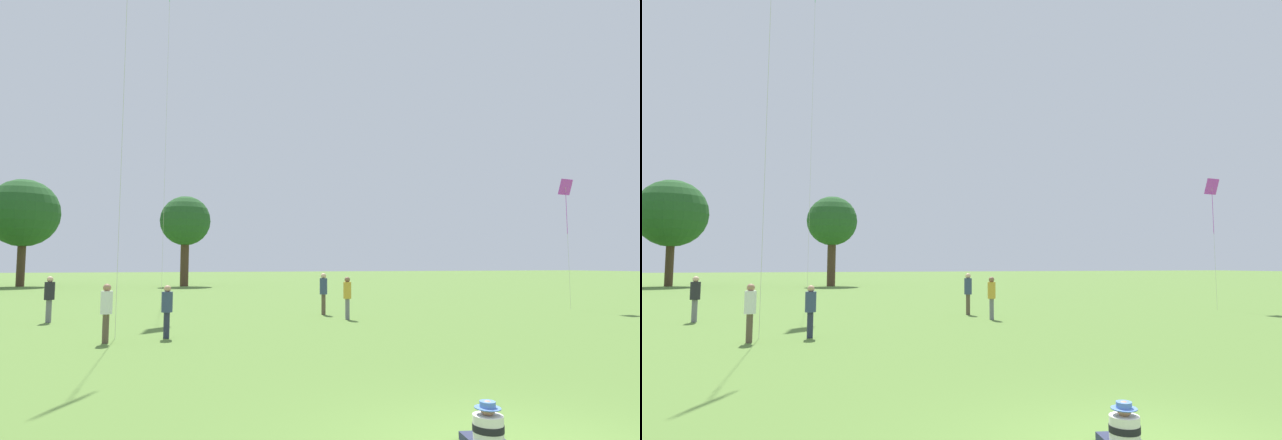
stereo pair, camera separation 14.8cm
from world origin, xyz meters
The scene contains 9 objects.
seated_toddler centered at (-0.17, 0.35, 0.22)m, with size 0.56×0.64×0.57m.
person_standing_2 centered at (-7.77, 16.64, 1.05)m, with size 0.40×0.40×1.75m.
person_standing_3 centered at (-3.60, 10.96, 0.94)m, with size 0.44×0.44×1.58m.
person_standing_4 centered at (-5.26, 10.51, 1.00)m, with size 0.42×0.42×1.66m.
person_standing_6 centered at (3.42, 13.96, 1.03)m, with size 0.43×0.43×1.71m.
person_standing_7 centered at (3.14, 16.11, 1.10)m, with size 0.45×0.45×1.82m.
kite_2 centered at (15.62, 14.80, 5.86)m, with size 0.82×0.36×6.49m.
distant_tree_0 centered at (-16.72, 52.70, 7.42)m, with size 6.91×6.91×10.93m.
distant_tree_1 centered at (-0.96, 48.38, 6.63)m, with size 5.11×5.11×9.29m.
Camera 1 is at (-4.04, -4.89, 2.20)m, focal length 28.00 mm.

